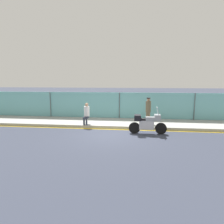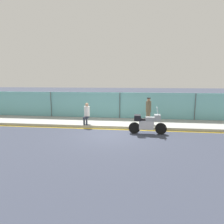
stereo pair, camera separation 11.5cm
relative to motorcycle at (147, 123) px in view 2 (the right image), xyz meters
The scene contains 7 objects.
ground_plane 1.99m from the motorcycle, behind, with size 120.00×120.00×0.00m, color #333847.
sidewalk 2.92m from the motorcycle, 130.52° to the left, with size 39.70×2.70×0.18m.
curb_paint_stripe 2.10m from the motorcycle, 158.24° to the left, with size 39.70×0.18×0.01m.
storefront_fence 4.09m from the motorcycle, 117.26° to the left, with size 37.72×0.17×2.08m.
motorcycle is the anchor object (origin of this frame).
officer_standing 2.12m from the motorcycle, 85.72° to the left, with size 0.34×0.34×1.67m.
person_seated_on_curb 4.04m from the motorcycle, 160.96° to the left, with size 0.36×0.68×1.36m.
Camera 2 is at (1.31, -10.79, 3.05)m, focal length 32.00 mm.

